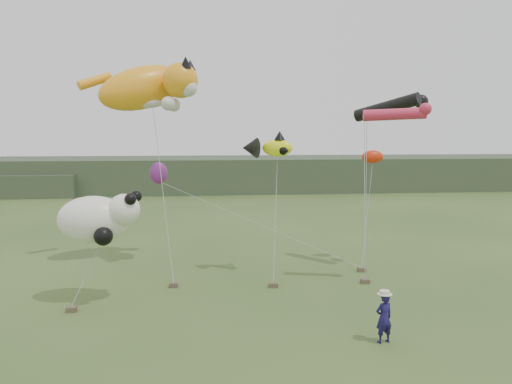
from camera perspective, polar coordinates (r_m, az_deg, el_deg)
The scene contains 9 objects.
ground at distance 18.79m, azimuth 5.66°, elevation -15.35°, with size 120.00×120.00×0.00m, color #385123.
headland at distance 61.93m, azimuth -5.62°, elevation 2.00°, with size 90.00×13.00×4.00m.
festival_attendant at distance 17.86m, azimuth 14.41°, elevation -13.77°, with size 0.63×0.41×1.73m, color #181347.
sandbag_anchors at distance 23.35m, azimuth 0.13°, elevation -10.57°, with size 13.68×4.70×0.20m.
cat_kite at distance 27.08m, azimuth -11.93°, elevation 11.68°, with size 6.43×4.22×3.37m.
fish_kite at distance 24.42m, azimuth 1.29°, elevation 5.13°, with size 2.73×1.81×1.32m.
tube_kites at distance 25.51m, azimuth 15.61°, elevation 9.17°, with size 4.08×5.24×1.46m.
panda_kite at distance 21.63m, azimuth -17.57°, elevation -2.89°, with size 3.45×2.23×2.14m.
misc_kites at distance 28.11m, azimuth -1.75°, elevation 2.90°, with size 12.81×3.65×2.00m.
Camera 1 is at (-3.62, -17.02, 7.08)m, focal length 35.00 mm.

